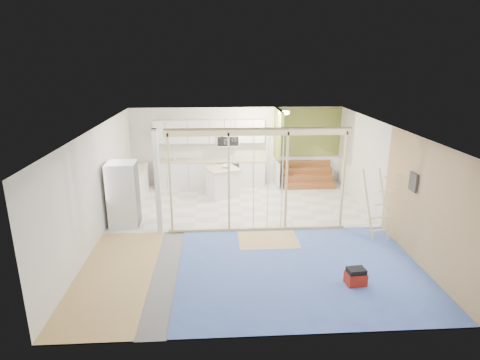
{
  "coord_description": "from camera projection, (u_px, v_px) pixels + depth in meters",
  "views": [
    {
      "loc": [
        -0.69,
        -9.19,
        4.14
      ],
      "look_at": [
        -0.09,
        0.6,
        1.15
      ],
      "focal_mm": 30.0,
      "sensor_mm": 36.0,
      "label": 1
    }
  ],
  "objects": [
    {
      "name": "toolbox",
      "position": [
        356.0,
        277.0,
        7.59
      ],
      "size": [
        0.4,
        0.31,
        0.35
      ],
      "rotation": [
        0.0,
        0.0,
        0.11
      ],
      "color": "maroon",
      "rests_on": "room"
    },
    {
      "name": "green_partition",
      "position": [
        298.0,
        158.0,
        13.36
      ],
      "size": [
        2.25,
        1.51,
        2.6
      ],
      "color": "olive",
      "rests_on": "room"
    },
    {
      "name": "bowl",
      "position": [
        227.0,
        167.0,
        12.35
      ],
      "size": [
        0.31,
        0.31,
        0.07
      ],
      "primitive_type": "imported",
      "rotation": [
        0.0,
        0.0,
        -0.15
      ],
      "color": "beige",
      "rests_on": "island"
    },
    {
      "name": "stud_frame",
      "position": [
        234.0,
        169.0,
        9.54
      ],
      "size": [
        4.66,
        0.14,
        2.6
      ],
      "color": "tan",
      "rests_on": "room"
    },
    {
      "name": "base_cabinets",
      "position": [
        188.0,
        176.0,
        13.01
      ],
      "size": [
        4.45,
        2.24,
        0.93
      ],
      "color": "white",
      "rests_on": "room"
    },
    {
      "name": "ladder",
      "position": [
        378.0,
        205.0,
        9.28
      ],
      "size": [
        0.93,
        0.15,
        1.74
      ],
      "rotation": [
        0.0,
        0.0,
        -0.27
      ],
      "color": "#D7C383",
      "rests_on": "room"
    },
    {
      "name": "pot_rack",
      "position": [
        230.0,
        138.0,
        11.23
      ],
      "size": [
        0.52,
        0.52,
        0.72
      ],
      "color": "black",
      "rests_on": "room"
    },
    {
      "name": "sheathing_panel",
      "position": [
        428.0,
        208.0,
        7.94
      ],
      "size": [
        0.02,
        4.0,
        2.6
      ],
      "primitive_type": "cube",
      "color": "tan",
      "rests_on": "room"
    },
    {
      "name": "electrical_panel",
      "position": [
        413.0,
        182.0,
        8.41
      ],
      "size": [
        0.04,
        0.3,
        0.4
      ],
      "primitive_type": "cube",
      "color": "#3B3C41",
      "rests_on": "room"
    },
    {
      "name": "room",
      "position": [
        245.0,
        181.0,
        9.65
      ],
      "size": [
        7.01,
        8.01,
        2.61
      ],
      "color": "slate",
      "rests_on": "ground"
    },
    {
      "name": "island",
      "position": [
        223.0,
        182.0,
        12.44
      ],
      "size": [
        1.19,
        1.19,
        0.9
      ],
      "rotation": [
        0.0,
        0.0,
        0.37
      ],
      "color": "white",
      "rests_on": "room"
    },
    {
      "name": "ceiling_light",
      "position": [
        284.0,
        113.0,
        12.23
      ],
      "size": [
        0.32,
        0.32,
        0.08
      ],
      "primitive_type": "cylinder",
      "color": "#FFEABF",
      "rests_on": "room"
    },
    {
      "name": "floor_overlays",
      "position": [
        248.0,
        229.0,
        10.09
      ],
      "size": [
        7.0,
        8.0,
        0.03
      ],
      "color": "silver",
      "rests_on": "room"
    },
    {
      "name": "fridge",
      "position": [
        124.0,
        195.0,
        10.13
      ],
      "size": [
        0.75,
        0.72,
        1.67
      ],
      "rotation": [
        0.0,
        0.0,
        0.03
      ],
      "color": "silver",
      "rests_on": "room"
    },
    {
      "name": "soap_bottle_b",
      "position": [
        230.0,
        157.0,
        13.2
      ],
      "size": [
        0.1,
        0.1,
        0.17
      ],
      "primitive_type": "imported",
      "rotation": [
        0.0,
        0.0,
        -0.42
      ],
      "color": "silver",
      "rests_on": "base_cabinets"
    },
    {
      "name": "soap_bottle_a",
      "position": [
        174.0,
        156.0,
        13.04
      ],
      "size": [
        0.15,
        0.15,
        0.29
      ],
      "primitive_type": "imported",
      "rotation": [
        0.0,
        0.0,
        -0.43
      ],
      "color": "#B6BACB",
      "rests_on": "base_cabinets"
    },
    {
      "name": "upper_cabinets",
      "position": [
        211.0,
        132.0,
        13.09
      ],
      "size": [
        3.6,
        0.41,
        0.85
      ],
      "color": "white",
      "rests_on": "room"
    }
  ]
}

